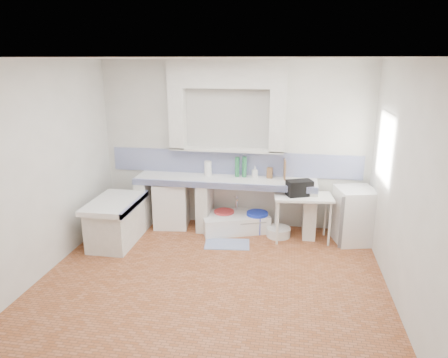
% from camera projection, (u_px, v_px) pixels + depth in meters
% --- Properties ---
extents(floor, '(4.50, 4.50, 0.00)m').
position_uv_depth(floor, '(212.00, 280.00, 5.31)').
color(floor, '#A05C3A').
rests_on(floor, ground).
extents(ceiling, '(4.50, 4.50, 0.00)m').
position_uv_depth(ceiling, '(209.00, 58.00, 4.52)').
color(ceiling, silver).
rests_on(ceiling, ground).
extents(wall_back, '(4.50, 0.00, 4.50)m').
position_uv_depth(wall_back, '(234.00, 145.00, 6.81)').
color(wall_back, silver).
rests_on(wall_back, ground).
extents(wall_front, '(4.50, 0.00, 4.50)m').
position_uv_depth(wall_front, '(159.00, 252.00, 3.03)').
color(wall_front, silver).
rests_on(wall_front, ground).
extents(wall_left, '(0.00, 4.50, 4.50)m').
position_uv_depth(wall_left, '(42.00, 170.00, 5.27)').
color(wall_left, silver).
rests_on(wall_left, ground).
extents(wall_right, '(0.00, 4.50, 4.50)m').
position_uv_depth(wall_right, '(406.00, 187.00, 4.57)').
color(wall_right, silver).
rests_on(wall_right, ground).
extents(alcove_mass, '(1.90, 0.25, 0.45)m').
position_uv_depth(alcove_mass, '(227.00, 74.00, 6.38)').
color(alcove_mass, silver).
rests_on(alcove_mass, ground).
extents(window_frame, '(0.35, 0.86, 1.06)m').
position_uv_depth(window_frame, '(398.00, 149.00, 5.62)').
color(window_frame, '#331C10').
rests_on(window_frame, ground).
extents(lace_valance, '(0.01, 0.84, 0.24)m').
position_uv_depth(lace_valance, '(390.00, 121.00, 5.53)').
color(lace_valance, white).
rests_on(lace_valance, ground).
extents(counter_slab, '(3.00, 0.60, 0.08)m').
position_uv_depth(counter_slab, '(225.00, 181.00, 6.70)').
color(counter_slab, white).
rests_on(counter_slab, ground).
extents(counter_lip, '(3.00, 0.04, 0.10)m').
position_uv_depth(counter_lip, '(222.00, 186.00, 6.43)').
color(counter_lip, navy).
rests_on(counter_lip, ground).
extents(counter_pier_left, '(0.20, 0.55, 0.82)m').
position_uv_depth(counter_pier_left, '(146.00, 202.00, 7.04)').
color(counter_pier_left, silver).
rests_on(counter_pier_left, ground).
extents(counter_pier_mid, '(0.20, 0.55, 0.82)m').
position_uv_depth(counter_pier_mid, '(205.00, 205.00, 6.88)').
color(counter_pier_mid, silver).
rests_on(counter_pier_mid, ground).
extents(counter_pier_right, '(0.20, 0.55, 0.82)m').
position_uv_depth(counter_pier_right, '(309.00, 211.00, 6.60)').
color(counter_pier_right, silver).
rests_on(counter_pier_right, ground).
extents(peninsula_top, '(0.70, 1.10, 0.08)m').
position_uv_depth(peninsula_top, '(115.00, 203.00, 6.25)').
color(peninsula_top, white).
rests_on(peninsula_top, ground).
extents(peninsula_base, '(0.60, 1.00, 0.62)m').
position_uv_depth(peninsula_base, '(116.00, 224.00, 6.35)').
color(peninsula_base, silver).
rests_on(peninsula_base, ground).
extents(peninsula_lip, '(0.04, 1.10, 0.10)m').
position_uv_depth(peninsula_lip, '(135.00, 204.00, 6.20)').
color(peninsula_lip, navy).
rests_on(peninsula_lip, ground).
extents(backsplash, '(4.27, 0.03, 0.40)m').
position_uv_depth(backsplash, '(233.00, 163.00, 6.88)').
color(backsplash, navy).
rests_on(backsplash, ground).
extents(stove, '(0.62, 0.60, 0.79)m').
position_uv_depth(stove, '(172.00, 204.00, 6.98)').
color(stove, white).
rests_on(stove, ground).
extents(sink, '(1.23, 0.94, 0.26)m').
position_uv_depth(sink, '(235.00, 223.00, 6.85)').
color(sink, white).
rests_on(sink, ground).
extents(side_table, '(0.94, 0.58, 0.04)m').
position_uv_depth(side_table, '(302.00, 218.00, 6.42)').
color(side_table, white).
rests_on(side_table, ground).
extents(fridge, '(0.69, 0.69, 0.88)m').
position_uv_depth(fridge, '(354.00, 215.00, 6.35)').
color(fridge, white).
rests_on(fridge, ground).
extents(bucket_red, '(0.42, 0.42, 0.32)m').
position_uv_depth(bucket_red, '(224.00, 220.00, 6.91)').
color(bucket_red, red).
rests_on(bucket_red, ground).
extents(bucket_orange, '(0.30, 0.30, 0.23)m').
position_uv_depth(bucket_orange, '(239.00, 226.00, 6.78)').
color(bucket_orange, '#E85521').
rests_on(bucket_orange, ground).
extents(bucket_blue, '(0.37, 0.37, 0.34)m').
position_uv_depth(bucket_blue, '(257.00, 222.00, 6.80)').
color(bucket_blue, '#1832CE').
rests_on(bucket_blue, ground).
extents(basin_white, '(0.46, 0.46, 0.15)m').
position_uv_depth(basin_white, '(278.00, 232.00, 6.63)').
color(basin_white, white).
rests_on(basin_white, ground).
extents(water_bottle_a, '(0.08, 0.08, 0.28)m').
position_uv_depth(water_bottle_a, '(230.00, 218.00, 7.03)').
color(water_bottle_a, silver).
rests_on(water_bottle_a, ground).
extents(water_bottle_b, '(0.10, 0.10, 0.28)m').
position_uv_depth(water_bottle_b, '(238.00, 219.00, 6.99)').
color(water_bottle_b, silver).
rests_on(water_bottle_b, ground).
extents(black_bag, '(0.44, 0.35, 0.24)m').
position_uv_depth(black_bag, '(299.00, 188.00, 6.29)').
color(black_bag, black).
rests_on(black_bag, side_table).
extents(green_bottle_a, '(0.08, 0.08, 0.33)m').
position_uv_depth(green_bottle_a, '(237.00, 167.00, 6.75)').
color(green_bottle_a, '#256C3F').
rests_on(green_bottle_a, counter_slab).
extents(green_bottle_b, '(0.08, 0.08, 0.35)m').
position_uv_depth(green_bottle_b, '(244.00, 167.00, 6.73)').
color(green_bottle_b, '#256C3F').
rests_on(green_bottle_b, counter_slab).
extents(knife_block, '(0.10, 0.08, 0.18)m').
position_uv_depth(knife_block, '(270.00, 173.00, 6.69)').
color(knife_block, brown).
rests_on(knife_block, counter_slab).
extents(cutting_board, '(0.04, 0.24, 0.32)m').
position_uv_depth(cutting_board, '(285.00, 169.00, 6.63)').
color(cutting_board, brown).
rests_on(cutting_board, counter_slab).
extents(paper_towel, '(0.14, 0.14, 0.25)m').
position_uv_depth(paper_towel, '(208.00, 168.00, 6.84)').
color(paper_towel, white).
rests_on(paper_towel, counter_slab).
extents(soap_bottle, '(0.11, 0.11, 0.19)m').
position_uv_depth(soap_bottle, '(255.00, 172.00, 6.73)').
color(soap_bottle, white).
rests_on(soap_bottle, counter_slab).
extents(rug, '(0.73, 0.47, 0.01)m').
position_uv_depth(rug, '(227.00, 244.00, 6.35)').
color(rug, '#39519B').
rests_on(rug, ground).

